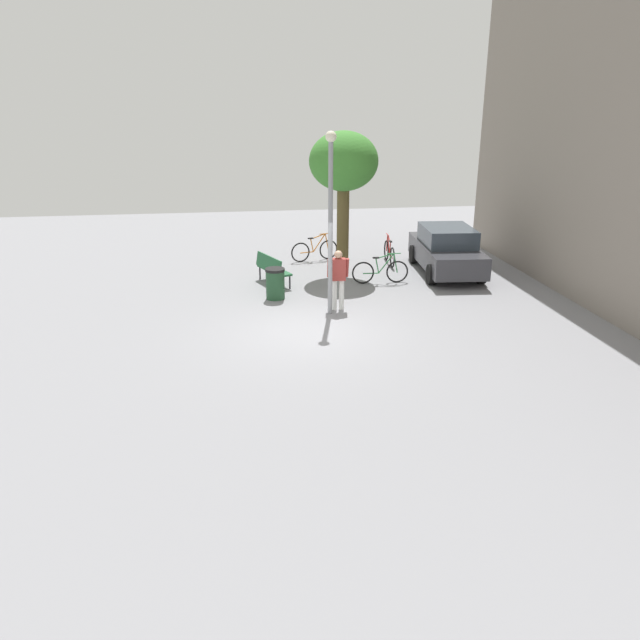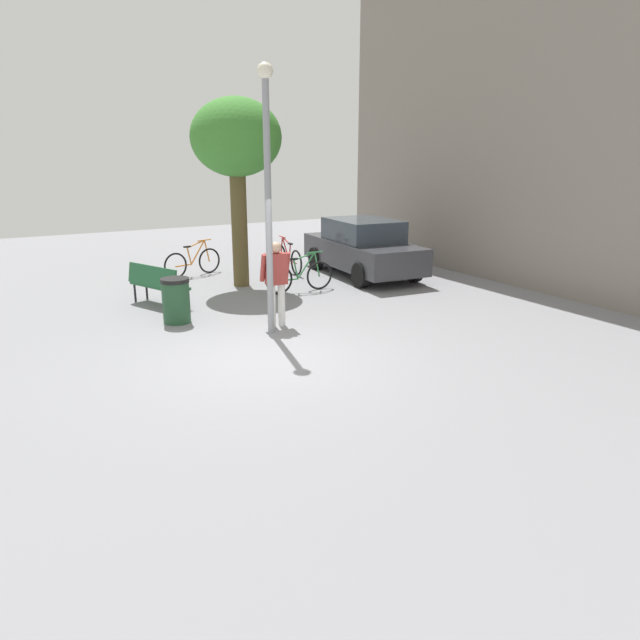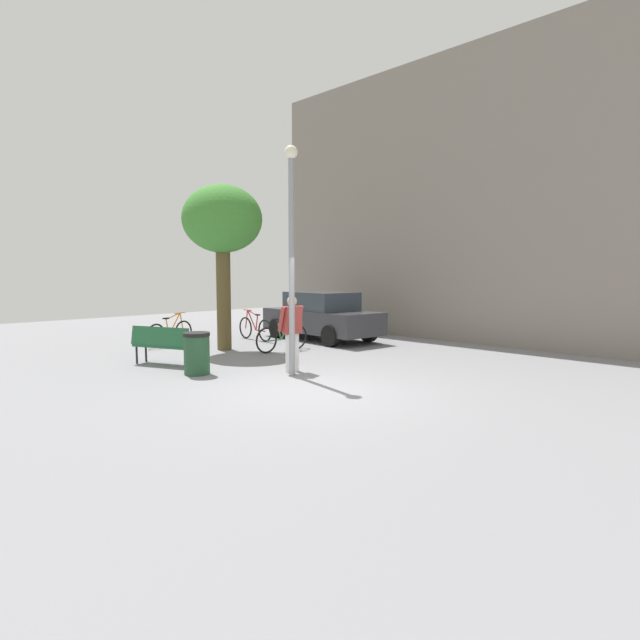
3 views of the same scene
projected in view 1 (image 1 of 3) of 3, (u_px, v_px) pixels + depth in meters
ground_plane at (311, 331)px, 15.65m from camera, size 36.00×36.00×0.00m
lamppost at (331, 209)px, 16.00m from camera, size 0.28×0.28×4.78m
person_by_lamppost at (338, 276)px, 16.94m from camera, size 0.30×0.60×1.67m
park_bench at (272, 267)px, 19.43m from camera, size 1.66×1.05×0.92m
plaza_tree at (344, 165)px, 19.70m from camera, size 2.21×2.21×4.60m
bicycle_green at (380, 271)px, 19.60m from camera, size 0.10×1.81×0.97m
bicycle_orange at (315, 250)px, 22.35m from camera, size 0.54×1.76×0.97m
bicycle_red at (389, 253)px, 21.95m from camera, size 1.81×0.15×0.97m
parked_car_charcoal at (446, 250)px, 20.66m from camera, size 4.32×2.08×1.55m
trash_bin at (275, 284)px, 18.05m from camera, size 0.57×0.57×0.91m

